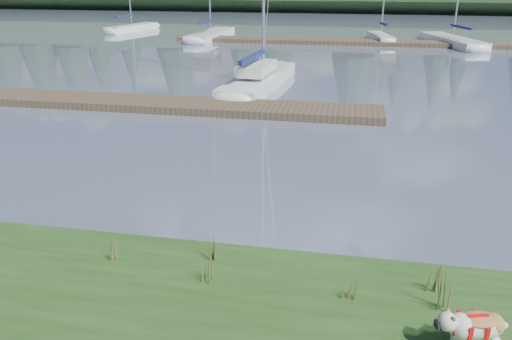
# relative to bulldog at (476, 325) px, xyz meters

# --- Properties ---
(ground) EXTENTS (200.00, 200.00, 0.00)m
(ground) POSITION_rel_bulldog_xyz_m (-4.53, 33.55, -0.71)
(ground) COLOR gray
(ground) RESTS_ON ground
(bulldog) EXTENTS (0.98, 0.56, 0.58)m
(bulldog) POSITION_rel_bulldog_xyz_m (0.00, 0.00, 0.00)
(bulldog) COLOR silver
(bulldog) RESTS_ON bank
(sailboat_main) EXTENTS (2.53, 8.94, 12.69)m
(sailboat_main) POSITION_rel_bulldog_xyz_m (-6.03, 17.87, -0.29)
(sailboat_main) COLOR white
(sailboat_main) RESTS_ON ground
(dock_near) EXTENTS (16.00, 2.00, 0.30)m
(dock_near) POSITION_rel_bulldog_xyz_m (-8.53, 12.55, -0.56)
(dock_near) COLOR #4C3D2C
(dock_near) RESTS_ON ground
(dock_far) EXTENTS (26.00, 2.20, 0.30)m
(dock_far) POSITION_rel_bulldog_xyz_m (-2.53, 33.55, -0.56)
(dock_far) COLOR #4C3D2C
(dock_far) RESTS_ON ground
(sailboat_bg_0) EXTENTS (3.19, 6.99, 10.11)m
(sailboat_bg_0) POSITION_rel_bulldog_xyz_m (-21.92, 39.46, -0.39)
(sailboat_bg_0) COLOR white
(sailboat_bg_0) RESTS_ON ground
(sailboat_bg_1) EXTENTS (2.23, 9.00, 13.20)m
(sailboat_bg_1) POSITION_rel_bulldog_xyz_m (-13.36, 35.65, -0.39)
(sailboat_bg_1) COLOR white
(sailboat_bg_1) RESTS_ON ground
(sailboat_bg_2) EXTENTS (2.17, 5.75, 8.74)m
(sailboat_bg_2) POSITION_rel_bulldog_xyz_m (0.10, 35.93, -0.37)
(sailboat_bg_2) COLOR white
(sailboat_bg_2) RESTS_ON ground
(sailboat_bg_3) EXTENTS (4.22, 9.00, 12.94)m
(sailboat_bg_3) POSITION_rel_bulldog_xyz_m (5.16, 35.21, -0.39)
(sailboat_bg_3) COLOR white
(sailboat_bg_3) RESTS_ON ground
(weed_0) EXTENTS (0.17, 0.14, 0.71)m
(weed_0) POSITION_rel_bulldog_xyz_m (-3.91, 0.86, -0.06)
(weed_0) COLOR #475B23
(weed_0) RESTS_ON bank
(weed_1) EXTENTS (0.17, 0.14, 0.56)m
(weed_1) POSITION_rel_bulldog_xyz_m (-3.99, 1.39, -0.13)
(weed_1) COLOR #475B23
(weed_1) RESTS_ON bank
(weed_2) EXTENTS (0.17, 0.14, 0.64)m
(weed_2) POSITION_rel_bulldog_xyz_m (-0.34, 1.27, -0.09)
(weed_2) COLOR #475B23
(weed_2) RESTS_ON bank
(weed_3) EXTENTS (0.17, 0.14, 0.61)m
(weed_3) POSITION_rel_bulldog_xyz_m (-5.71, 1.14, -0.10)
(weed_3) COLOR #475B23
(weed_3) RESTS_ON bank
(weed_4) EXTENTS (0.17, 0.14, 0.41)m
(weed_4) POSITION_rel_bulldog_xyz_m (-1.61, 0.86, -0.19)
(weed_4) COLOR #475B23
(weed_4) RESTS_ON bank
(weed_5) EXTENTS (0.17, 0.14, 0.72)m
(weed_5) POSITION_rel_bulldog_xyz_m (-0.27, 0.79, -0.06)
(weed_5) COLOR #475B23
(weed_5) RESTS_ON bank
(mud_lip) EXTENTS (60.00, 0.50, 0.14)m
(mud_lip) POSITION_rel_bulldog_xyz_m (-4.53, 1.95, -0.64)
(mud_lip) COLOR #33281C
(mud_lip) RESTS_ON ground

